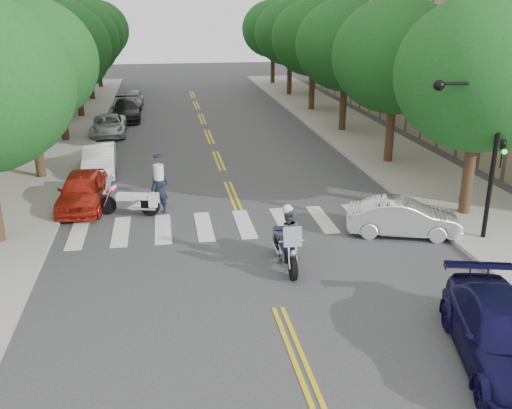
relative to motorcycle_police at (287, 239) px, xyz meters
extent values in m
plane|color=#38383A|center=(-0.81, -2.66, -0.94)|extent=(140.00, 140.00, 0.00)
cube|color=#9E9991|center=(-10.31, 19.34, -0.86)|extent=(5.00, 60.00, 0.15)
cube|color=#9E9991|center=(8.69, 19.34, -0.86)|extent=(5.00, 60.00, 0.15)
cylinder|color=#382316|center=(-9.61, 11.34, 0.73)|extent=(0.44, 0.44, 3.32)
ellipsoid|color=#164E19|center=(-9.61, 11.34, 4.63)|extent=(6.40, 6.40, 5.76)
cylinder|color=#382316|center=(-9.61, 19.34, 0.73)|extent=(0.44, 0.44, 3.32)
ellipsoid|color=#164E19|center=(-9.61, 19.34, 4.63)|extent=(6.40, 6.40, 5.76)
cylinder|color=#382316|center=(-9.61, 27.34, 0.73)|extent=(0.44, 0.44, 3.32)
ellipsoid|color=#164E19|center=(-9.61, 27.34, 4.63)|extent=(6.40, 6.40, 5.76)
cylinder|color=#382316|center=(-9.61, 35.34, 0.73)|extent=(0.44, 0.44, 3.32)
ellipsoid|color=#164E19|center=(-9.61, 35.34, 4.63)|extent=(6.40, 6.40, 5.76)
cylinder|color=#382316|center=(-9.61, 43.34, 0.73)|extent=(0.44, 0.44, 3.32)
ellipsoid|color=#164E19|center=(-9.61, 43.34, 4.63)|extent=(6.40, 6.40, 5.76)
cylinder|color=#382316|center=(7.99, 3.34, 0.73)|extent=(0.44, 0.44, 3.32)
ellipsoid|color=#164E19|center=(7.99, 3.34, 4.63)|extent=(6.40, 6.40, 5.76)
cylinder|color=#382316|center=(7.99, 11.34, 0.73)|extent=(0.44, 0.44, 3.32)
ellipsoid|color=#164E19|center=(7.99, 11.34, 4.63)|extent=(6.40, 6.40, 5.76)
cylinder|color=#382316|center=(7.99, 19.34, 0.73)|extent=(0.44, 0.44, 3.32)
ellipsoid|color=#164E19|center=(7.99, 19.34, 4.63)|extent=(6.40, 6.40, 5.76)
cylinder|color=#382316|center=(7.99, 27.34, 0.73)|extent=(0.44, 0.44, 3.32)
ellipsoid|color=#164E19|center=(7.99, 27.34, 4.63)|extent=(6.40, 6.40, 5.76)
cylinder|color=#382316|center=(7.99, 35.34, 0.73)|extent=(0.44, 0.44, 3.32)
ellipsoid|color=#164E19|center=(7.99, 35.34, 4.63)|extent=(6.40, 6.40, 5.76)
cylinder|color=#382316|center=(7.99, 43.34, 0.73)|extent=(0.44, 0.44, 3.32)
ellipsoid|color=#164E19|center=(7.99, 43.34, 4.63)|extent=(6.40, 6.40, 5.76)
cylinder|color=black|center=(7.39, 0.84, 2.06)|extent=(0.16, 0.16, 6.00)
cylinder|color=black|center=(6.19, 0.84, 4.66)|extent=(2.40, 0.10, 0.10)
sphere|color=black|center=(5.09, 0.84, 4.61)|extent=(0.36, 0.36, 0.36)
imported|color=black|center=(7.64, 0.84, 2.26)|extent=(0.16, 0.20, 1.00)
sphere|color=#0CCC26|center=(7.64, 0.69, 2.36)|extent=(0.18, 0.18, 0.18)
cylinder|color=black|center=(-0.01, -1.03, -0.55)|extent=(0.17, 0.77, 0.77)
cylinder|color=black|center=(0.01, 0.79, -0.55)|extent=(0.21, 0.77, 0.77)
cube|color=silver|center=(0.00, -0.06, -0.43)|extent=(0.38, 1.03, 0.36)
cube|color=black|center=(0.00, -0.18, -0.14)|extent=(0.42, 0.80, 0.25)
cube|color=black|center=(0.01, 0.45, -0.12)|extent=(0.46, 0.63, 0.18)
cube|color=black|center=(0.01, 0.96, -0.26)|extent=(0.50, 0.35, 0.51)
cube|color=#8C99A5|center=(-0.01, -0.88, 0.42)|extent=(0.57, 0.18, 0.62)
cube|color=red|center=(0.13, -0.69, 0.22)|extent=(0.12, 0.12, 0.09)
cube|color=#0C26E5|center=(-0.15, -0.68, 0.22)|extent=(0.12, 0.12, 0.09)
imported|color=#474C56|center=(0.00, -0.06, 0.16)|extent=(0.88, 0.69, 1.79)
sphere|color=silver|center=(0.00, -0.06, 1.00)|extent=(0.34, 0.34, 0.34)
cylinder|color=black|center=(-6.09, 5.84, -0.56)|extent=(0.76, 0.33, 0.75)
cylinder|color=black|center=(-4.38, 5.40, -0.56)|extent=(0.78, 0.38, 0.75)
cube|color=silver|center=(-5.18, 5.61, -0.44)|extent=(1.05, 0.59, 0.35)
cube|color=silver|center=(-5.28, 5.63, -0.16)|extent=(0.85, 0.57, 0.24)
cube|color=silver|center=(-4.70, 5.49, -0.14)|extent=(0.70, 0.58, 0.18)
cube|color=silver|center=(-4.22, 5.36, -0.27)|extent=(0.44, 0.55, 0.50)
cube|color=#8C99A5|center=(-5.95, 5.80, 0.39)|extent=(0.30, 0.58, 0.60)
cube|color=red|center=(-5.80, 5.63, 0.19)|extent=(0.13, 0.13, 0.09)
cube|color=#0C26E5|center=(-5.73, 5.88, 0.19)|extent=(0.13, 0.13, 0.09)
imported|color=black|center=(-3.97, 5.68, 0.03)|extent=(0.79, 0.61, 1.94)
imported|color=silver|center=(4.74, 1.84, -0.27)|extent=(4.28, 2.55, 1.33)
imported|color=#0F0D39|center=(3.83, -6.10, -0.18)|extent=(3.35, 5.58, 1.51)
imported|color=#AD2012|center=(-7.11, 6.84, -0.18)|extent=(1.99, 4.50, 1.50)
imported|color=white|center=(-6.89, 11.84, -0.22)|extent=(1.72, 4.44, 1.44)
imported|color=silver|center=(-7.11, 20.84, -0.30)|extent=(2.24, 4.64, 1.28)
imported|color=black|center=(-6.25, 25.84, -0.21)|extent=(2.12, 5.07, 1.46)
imported|color=gray|center=(-6.01, 30.98, -0.23)|extent=(1.83, 4.21, 1.41)
camera|label=1|loc=(-3.72, -16.40, 7.09)|focal=40.00mm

